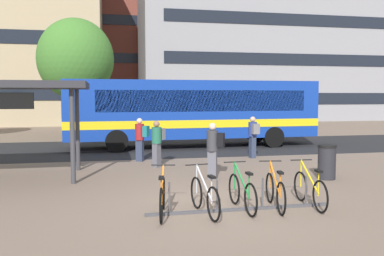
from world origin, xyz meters
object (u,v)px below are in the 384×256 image
Objects in this scene: parked_bicycle_orange_3 at (275,191)px; commuter_grey_pack_2 at (157,140)px; commuter_teal_pack_3 at (141,137)px; city_bus at (192,110)px; parked_bicycle_orange_0 at (162,198)px; commuter_grey_pack_1 at (253,134)px; commuter_black_pack_0 at (214,147)px; trash_bin at (327,162)px; parked_bicycle_green_2 at (242,193)px; parked_bicycle_yellow_4 at (310,190)px; parked_bicycle_silver_1 at (204,197)px; street_tree_0 at (76,59)px.

commuter_grey_pack_2 is at bearing 27.37° from parked_bicycle_orange_3.
commuter_teal_pack_3 reaches higher than commuter_grey_pack_2.
city_bus is 7.09× the size of parked_bicycle_orange_0.
parked_bicycle_orange_0 is 1.03× the size of commuter_grey_pack_1.
commuter_black_pack_0 reaches higher than parked_bicycle_orange_3.
trash_bin is (2.44, -8.38, -1.26)m from city_bus.
parked_bicycle_green_2 is 1.58m from parked_bicycle_yellow_4.
commuter_grey_pack_1 reaches higher than parked_bicycle_silver_1.
parked_bicycle_yellow_4 is at bearing 67.84° from commuter_grey_pack_2.
commuter_black_pack_0 reaches higher than commuter_teal_pack_3.
parked_bicycle_silver_1 is at bearing 103.94° from parked_bicycle_orange_3.
commuter_teal_pack_3 is at bearing -73.41° from street_tree_0.
commuter_grey_pack_1 is at bearing -152.35° from commuter_teal_pack_3.
commuter_grey_pack_1 is at bearing -54.20° from street_tree_0.
parked_bicycle_orange_0 and parked_bicycle_orange_3 have the same top height.
commuter_teal_pack_3 is at bearing -37.24° from commuter_black_pack_0.
parked_bicycle_silver_1 is 18.66m from street_tree_0.
trash_bin is (0.75, -4.36, -0.44)m from commuter_grey_pack_1.
commuter_black_pack_0 is (-1.37, 3.35, 0.59)m from parked_bicycle_yellow_4.
commuter_teal_pack_3 is (-4.46, 0.04, -0.01)m from commuter_grey_pack_1.
parked_bicycle_orange_3 is 0.99× the size of parked_bicycle_yellow_4.
commuter_teal_pack_3 is at bearing 139.76° from trash_bin.
trash_bin is at bearing -60.76° from street_tree_0.
trash_bin is at bearing 99.17° from commuter_grey_pack_2.
parked_bicycle_silver_1 is 5.98m from commuter_grey_pack_2.
parked_bicycle_green_2 is at bearing 112.61° from commuter_black_pack_0.
street_tree_0 reaches higher than city_bus.
street_tree_0 is (-6.37, 17.59, 4.32)m from parked_bicycle_yellow_4.
parked_bicycle_silver_1 is 1.06× the size of commuter_grey_pack_2.
parked_bicycle_yellow_4 is at bearing 138.49° from commuter_black_pack_0.
commuter_black_pack_0 reaches higher than commuter_grey_pack_2.
commuter_grey_pack_2 is 1.41m from commuter_teal_pack_3.
trash_bin is at bearing 104.33° from city_bus.
street_tree_0 is at bearing -120.71° from commuter_grey_pack_2.
parked_bicycle_orange_0 is 1.06× the size of commuter_grey_pack_2.
commuter_black_pack_0 reaches higher than parked_bicycle_orange_0.
parked_bicycle_yellow_4 is (1.58, -0.03, 0.00)m from parked_bicycle_green_2.
trash_bin is at bearing -54.86° from parked_bicycle_green_2.
street_tree_0 is (-4.79, 17.55, 4.32)m from parked_bicycle_green_2.
commuter_black_pack_0 is 15.55m from street_tree_0.
parked_bicycle_silver_1 is 8.12m from commuter_grey_pack_1.
parked_bicycle_yellow_4 is 3.66m from commuter_black_pack_0.
city_bus is at bearing -17.16° from parked_bicycle_silver_1.
city_bus is 7.84m from commuter_black_pack_0.
parked_bicycle_silver_1 is 7.33m from commuter_teal_pack_3.
commuter_grey_pack_2 is at bearing 64.79° from city_bus.
city_bus reaches higher than commuter_grey_pack_2.
commuter_grey_pack_2 is at bearing 146.86° from trash_bin.
parked_bicycle_green_2 is at bearing 150.79° from commuter_grey_pack_1.
commuter_grey_pack_1 is at bearing -7.04° from parked_bicycle_yellow_4.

